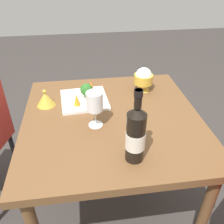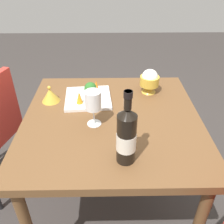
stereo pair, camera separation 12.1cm
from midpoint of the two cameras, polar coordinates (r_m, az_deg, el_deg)
ground_plane at (r=1.75m, az=-2.12°, el=-20.99°), size 8.00×8.00×0.00m
dining_table at (r=1.28m, az=-2.72°, el=-4.34°), size 0.89×0.89×0.72m
wine_bottle at (r=0.92m, az=1.81°, el=-5.39°), size 0.08×0.08×0.31m
wine_glass at (r=1.11m, az=-7.21°, el=2.15°), size 0.08×0.08×0.18m
rice_bowl at (r=1.44m, az=4.95°, el=7.69°), size 0.11×0.11×0.14m
rice_bowl_lid at (r=1.37m, az=-17.75°, el=2.86°), size 0.10×0.10×0.09m
serving_plate at (r=1.37m, az=-9.03°, el=2.79°), size 0.27×0.27×0.02m
broccoli_floret at (r=1.34m, az=-8.57°, el=5.04°), size 0.07×0.07×0.09m
carrot_garnish_left at (r=1.29m, az=-10.94°, el=2.79°), size 0.03×0.03×0.07m
carrot_garnish_right at (r=1.40m, az=-7.36°, el=5.77°), size 0.03×0.03×0.07m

